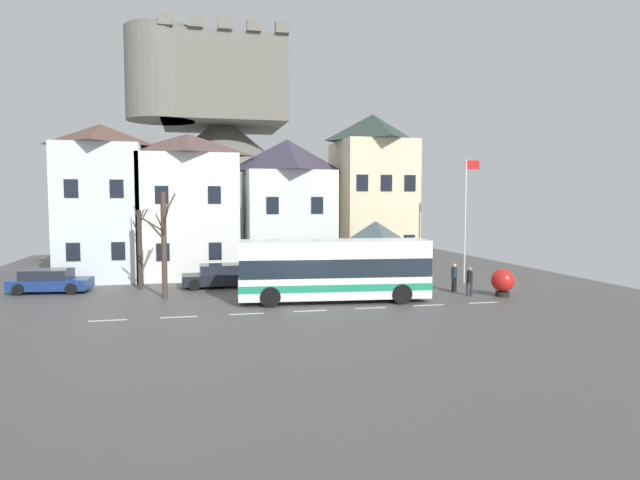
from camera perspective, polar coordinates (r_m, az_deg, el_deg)
The scene contains 20 objects.
ground_plane at distance 27.55m, azimuth -1.66°, elevation -6.81°, with size 40.00×60.00×0.07m.
townhouse_00 at distance 38.76m, azimuth -21.64°, elevation 3.65°, with size 5.15×5.78×10.11m.
townhouse_01 at distance 38.13m, azimuth -13.44°, elevation 3.45°, with size 6.42×5.33×9.62m.
townhouse_02 at distance 39.03m, azimuth -3.40°, elevation 3.45°, with size 5.94×5.99×9.45m.
townhouse_03 at distance 40.60m, azimuth 5.42°, elevation 4.85°, with size 5.13×6.02×11.40m.
hilltop_castle at distance 56.12m, azimuth -10.11°, elevation 6.54°, with size 32.59×32.59×21.17m.
transit_bus at distance 28.29m, azimuth 1.44°, elevation -3.18°, with size 9.92×3.44×3.17m.
bus_shelter at distance 33.06m, azimuth 5.76°, elevation 0.59°, with size 3.60×3.60×3.96m.
parked_car_00 at distance 34.66m, azimuth -26.19°, elevation -3.84°, with size 4.42×2.42×1.31m.
parked_car_01 at distance 35.45m, azimuth 5.46°, elevation -3.16°, with size 4.02×2.16×1.44m.
parked_car_02 at distance 33.52m, azimuth -10.44°, elevation -3.69°, with size 4.21×2.04×1.37m.
pedestrian_00 at distance 31.96m, azimuth 9.08°, elevation -3.79°, with size 0.32×0.32×1.46m.
pedestrian_01 at distance 32.36m, azimuth 13.73°, elevation -3.67°, with size 0.35×0.34×1.59m.
pedestrian_02 at distance 31.10m, azimuth 15.23°, elevation -3.91°, with size 0.33×0.33×1.58m.
pedestrian_03 at distance 31.54m, azimuth 6.67°, elevation -3.96°, with size 0.37×0.30×1.51m.
public_bench at distance 35.16m, azimuth 1.94°, elevation -3.57°, with size 1.71×0.48×0.87m.
flagpole at distance 35.54m, azimuth 14.92°, elevation 2.79°, with size 0.95×0.10×7.73m.
harbour_buoy at distance 31.45m, azimuth 18.40°, elevation -4.07°, with size 1.25×1.25×1.50m.
bare_tree_00 at distance 33.70m, azimuth -18.16°, elevation -0.79°, with size 1.03×1.48×4.85m.
bare_tree_01 at distance 30.11m, azimuth -15.88°, elevation -0.22°, with size 1.94×2.20×5.65m.
Camera 1 is at (-5.42, -26.49, 5.23)m, focal length 30.90 mm.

